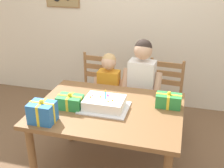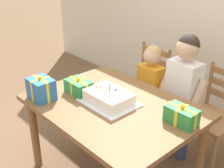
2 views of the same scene
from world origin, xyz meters
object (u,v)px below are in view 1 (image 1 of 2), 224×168
(gift_box_red_large, at_px, (70,102))
(child_younger, at_px, (109,87))
(gift_box_beside_cake, at_px, (169,101))
(child_older, at_px, (142,82))
(birthday_cake, at_px, (104,104))
(dining_table, at_px, (109,117))
(gift_box_corner_small, at_px, (42,112))
(chair_left, at_px, (95,91))
(chair_right, at_px, (163,99))

(gift_box_red_large, height_order, child_younger, child_younger)
(gift_box_beside_cake, xyz_separation_m, child_younger, (-0.72, 0.50, -0.18))
(gift_box_red_large, xyz_separation_m, child_older, (0.54, 0.76, -0.06))
(birthday_cake, xyz_separation_m, gift_box_beside_cake, (0.56, 0.19, 0.01))
(dining_table, xyz_separation_m, child_older, (0.19, 0.68, 0.10))
(gift_box_red_large, xyz_separation_m, child_younger, (0.15, 0.76, -0.17))
(birthday_cake, relative_size, gift_box_red_large, 1.89)
(dining_table, relative_size, gift_box_corner_small, 6.15)
(gift_box_corner_small, relative_size, chair_left, 0.24)
(dining_table, xyz_separation_m, gift_box_corner_small, (-0.47, -0.37, 0.19))
(birthday_cake, height_order, chair_right, birthday_cake)
(chair_left, bearing_deg, gift_box_beside_cake, -36.57)
(birthday_cake, bearing_deg, gift_box_beside_cake, 18.30)
(gift_box_beside_cake, bearing_deg, dining_table, -162.00)
(birthday_cake, bearing_deg, gift_box_red_large, -167.18)
(birthday_cake, distance_m, child_older, 0.73)
(gift_box_corner_small, bearing_deg, dining_table, 38.12)
(child_older, height_order, child_younger, child_older)
(birthday_cake, relative_size, child_younger, 0.42)
(gift_box_corner_small, relative_size, chair_right, 0.24)
(dining_table, distance_m, gift_box_corner_small, 0.62)
(gift_box_beside_cake, xyz_separation_m, chair_left, (-0.96, 0.71, -0.35))
(gift_box_corner_small, bearing_deg, child_younger, 74.89)
(chair_right, bearing_deg, child_younger, -161.74)
(chair_left, height_order, child_older, child_older)
(chair_left, relative_size, chair_right, 1.00)
(dining_table, xyz_separation_m, gift_box_red_large, (-0.34, -0.08, 0.16))
(chair_left, xyz_separation_m, chair_right, (0.86, -0.00, 0.00))
(dining_table, xyz_separation_m, chair_right, (0.43, 0.88, -0.19))
(gift_box_corner_small, distance_m, chair_left, 1.30)
(birthday_cake, relative_size, gift_box_beside_cake, 1.88)
(dining_table, bearing_deg, chair_left, 115.87)
(chair_left, xyz_separation_m, child_older, (0.62, -0.20, 0.28))
(chair_left, bearing_deg, chair_right, -0.00)
(gift_box_red_large, height_order, gift_box_corner_small, gift_box_corner_small)
(birthday_cake, distance_m, gift_box_beside_cake, 0.59)
(child_older, bearing_deg, chair_left, 161.77)
(chair_right, xyz_separation_m, child_older, (-0.24, -0.20, 0.28))
(gift_box_beside_cake, height_order, chair_left, chair_left)
(gift_box_corner_small, xyz_separation_m, child_younger, (0.28, 1.04, -0.20))
(gift_box_beside_cake, relative_size, gift_box_corner_small, 1.07)
(dining_table, height_order, child_younger, child_younger)
(gift_box_beside_cake, relative_size, child_older, 0.19)
(birthday_cake, xyz_separation_m, child_older, (0.23, 0.69, -0.05))
(birthday_cake, height_order, child_younger, child_younger)
(birthday_cake, bearing_deg, child_younger, 102.51)
(gift_box_beside_cake, distance_m, child_younger, 0.89)
(birthday_cake, relative_size, chair_left, 0.48)
(chair_left, xyz_separation_m, child_younger, (0.24, -0.20, 0.17))
(chair_left, relative_size, child_younger, 0.88)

